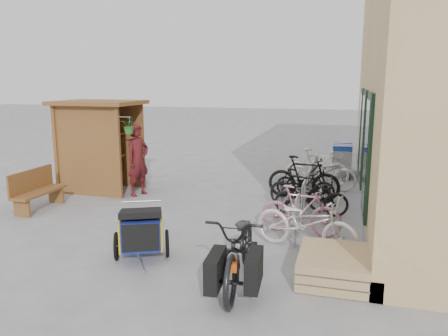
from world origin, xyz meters
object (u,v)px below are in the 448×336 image
(cargo_bike, at_px, (240,249))
(kiosk, at_px, (97,133))
(bike_3, at_px, (300,189))
(person_kiosk, at_px, (138,160))
(bike_2, at_px, (311,197))
(bike_0, at_px, (306,223))
(bike_7, at_px, (317,168))
(bike_6, at_px, (321,172))
(bike_4, at_px, (305,184))
(bike_5, at_px, (304,178))
(shopping_carts, at_px, (342,156))
(bike_1, at_px, (301,210))
(child_trailer, at_px, (141,229))
(bench, at_px, (36,189))
(pallet_stack, at_px, (333,266))

(cargo_bike, bearing_deg, kiosk, 133.89)
(kiosk, relative_size, bike_3, 1.61)
(person_kiosk, height_order, bike_2, person_kiosk)
(bike_0, bearing_deg, bike_7, 20.73)
(bike_3, relative_size, bike_6, 0.84)
(bike_4, xyz_separation_m, bike_5, (-0.05, 0.08, 0.13))
(person_kiosk, bearing_deg, bike_6, -45.66)
(shopping_carts, bearing_deg, bike_4, -104.44)
(bike_2, bearing_deg, kiosk, 78.22)
(bike_1, height_order, bike_6, bike_6)
(shopping_carts, relative_size, child_trailer, 1.08)
(bench, distance_m, cargo_bike, 5.93)
(shopping_carts, xyz_separation_m, bike_4, (-0.83, -3.24, -0.21))
(bench, relative_size, bike_0, 0.78)
(bike_3, height_order, bike_6, bike_6)
(person_kiosk, xyz_separation_m, bike_6, (4.50, 1.86, -0.43))
(pallet_stack, relative_size, bike_3, 0.77)
(bike_1, xyz_separation_m, bike_5, (-0.20, 2.63, 0.07))
(cargo_bike, relative_size, bike_0, 1.17)
(bike_4, distance_m, bike_6, 1.22)
(person_kiosk, relative_size, bike_2, 1.16)
(bike_2, distance_m, bike_4, 1.29)
(pallet_stack, relative_size, bike_1, 0.76)
(kiosk, distance_m, bike_2, 5.85)
(bench, distance_m, child_trailer, 4.05)
(child_trailer, distance_m, bike_2, 4.03)
(kiosk, distance_m, bench, 2.29)
(pallet_stack, xyz_separation_m, bike_3, (-0.87, 3.54, 0.26))
(shopping_carts, relative_size, bike_7, 0.93)
(pallet_stack, bearing_deg, bike_2, 100.56)
(bench, bearing_deg, person_kiosk, 47.22)
(person_kiosk, relative_size, bike_0, 0.98)
(bench, relative_size, shopping_carts, 0.90)
(person_kiosk, distance_m, bike_4, 4.27)
(kiosk, relative_size, bike_5, 1.38)
(bike_5, bearing_deg, pallet_stack, -162.40)
(kiosk, xyz_separation_m, bench, (-0.40, -1.98, -1.08))
(bike_2, height_order, bike_6, bike_6)
(bike_2, bearing_deg, pallet_stack, -173.79)
(pallet_stack, xyz_separation_m, cargo_bike, (-1.28, -0.57, 0.35))
(bike_5, relative_size, bike_7, 1.03)
(bike_4, relative_size, bike_6, 0.84)
(bike_2, xyz_separation_m, bike_5, (-0.30, 1.35, 0.12))
(pallet_stack, bearing_deg, bike_3, 103.78)
(bike_0, bearing_deg, person_kiosk, 78.41)
(bike_4, bearing_deg, bike_0, -155.82)
(kiosk, bearing_deg, bike_2, -7.44)
(bike_7, bearing_deg, cargo_bike, 174.11)
(cargo_bike, relative_size, bike_7, 1.25)
(pallet_stack, xyz_separation_m, bike_7, (-0.66, 5.96, 0.32))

